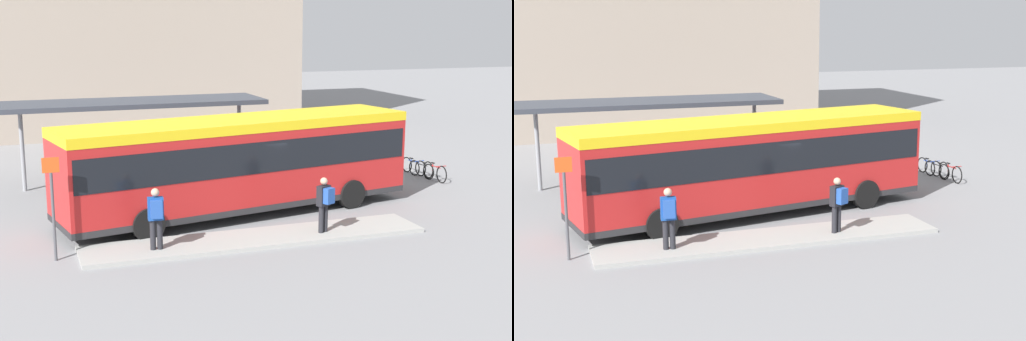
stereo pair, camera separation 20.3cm
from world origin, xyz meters
The scene contains 10 objects.
ground_plane centered at (0.00, 0.00, 0.00)m, with size 120.00×120.00×0.00m, color gray.
curb_island centered at (-0.42, -2.94, 0.06)m, with size 10.13×1.80×0.12m.
city_bus centered at (0.01, 0.00, 1.86)m, with size 12.16×4.76×3.18m.
pedestrian_waiting centered at (-3.40, -3.16, 1.11)m, with size 0.44×0.46×1.72m.
pedestrian_companion centered at (1.61, -3.19, 1.07)m, with size 0.49×0.52×1.66m.
bicycle_red centered at (8.93, 2.17, 0.36)m, with size 0.48×1.64×0.71m.
bicycle_black centered at (8.74, 2.86, 0.33)m, with size 0.48×1.51×0.66m.
bicycle_blue centered at (8.80, 3.55, 0.33)m, with size 0.48×1.51×0.66m.
station_shelter centered at (-2.34, 5.78, 3.11)m, with size 9.97×2.88×3.25m.
platform_sign centered at (-6.05, -2.80, 1.56)m, with size 0.44×0.08×2.80m.
Camera 1 is at (-7.03, -21.64, 6.28)m, focal length 50.00 mm.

